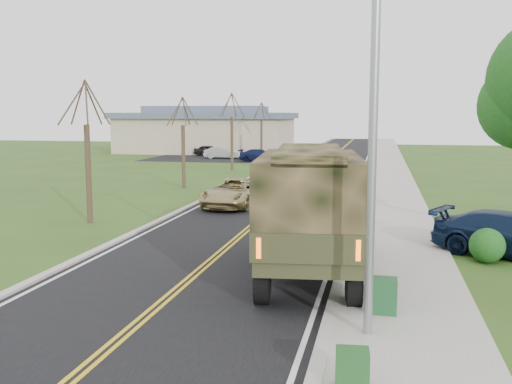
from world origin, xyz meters
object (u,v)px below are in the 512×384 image
(sedan_silver, at_px, (293,169))
(utility_box_near, at_px, (384,296))
(utility_box_far, at_px, (352,369))
(pickup_navy, at_px, (511,235))
(suv_champagne, at_px, (235,192))
(military_truck, at_px, (309,203))

(sedan_silver, bearing_deg, utility_box_near, -72.06)
(utility_box_near, bearing_deg, utility_box_far, -97.19)
(pickup_navy, bearing_deg, suv_champagne, 80.47)
(military_truck, bearing_deg, utility_box_far, -83.59)
(utility_box_far, bearing_deg, pickup_navy, 61.62)
(military_truck, xyz_separation_m, sedan_silver, (-4.20, 24.32, -1.34))
(suv_champagne, xyz_separation_m, utility_box_far, (6.84, -18.61, -0.28))
(sedan_silver, relative_size, utility_box_far, 7.39)
(military_truck, xyz_separation_m, pickup_navy, (6.17, 3.72, -1.40))
(pickup_navy, height_order, utility_box_near, pickup_navy)
(utility_box_near, xyz_separation_m, utility_box_far, (-0.52, -3.83, -0.07))
(military_truck, height_order, utility_box_far, military_truck)
(sedan_silver, bearing_deg, suv_champagne, -89.94)
(pickup_navy, distance_m, utility_box_near, 7.79)
(utility_box_near, bearing_deg, military_truck, 126.18)
(sedan_silver, bearing_deg, military_truck, -75.27)
(sedan_silver, height_order, utility_box_near, sedan_silver)
(military_truck, height_order, pickup_navy, military_truck)
(pickup_navy, relative_size, utility_box_far, 7.68)
(pickup_navy, bearing_deg, military_truck, 147.04)
(suv_champagne, xyz_separation_m, sedan_silver, (1.06, 12.46, 0.08))
(military_truck, distance_m, utility_box_near, 3.94)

